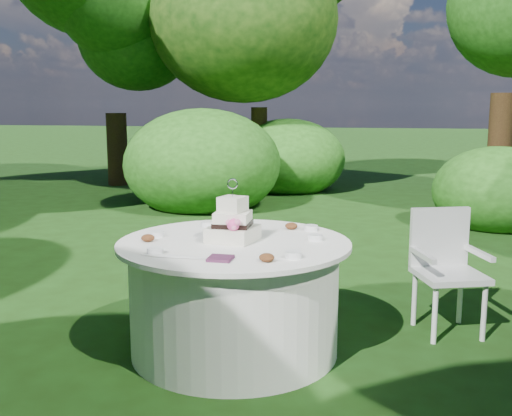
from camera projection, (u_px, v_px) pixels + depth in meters
The scene contains 8 objects.
ground at pixel (235, 350), 4.12m from camera, with size 80.00×80.00×0.00m, color #1A360E.
napkins at pixel (220, 258), 3.51m from camera, with size 0.14×0.14×0.02m, color #4B203E.
feather_plume at pixel (178, 257), 3.56m from camera, with size 0.48×0.07×0.01m, color silver.
table at pixel (234, 296), 4.06m from camera, with size 1.56×1.56×0.77m.
cake at pixel (233, 224), 3.98m from camera, with size 0.34×0.34×0.42m.
chair at pixel (445, 262), 4.43m from camera, with size 0.58×0.58×0.91m.
votives at pixel (240, 237), 4.02m from camera, with size 1.18×0.97×0.04m.
petal_cups at pixel (236, 239), 3.94m from camera, with size 0.97×1.02×0.05m.
Camera 1 is at (0.93, -3.79, 1.67)m, focal length 42.00 mm.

